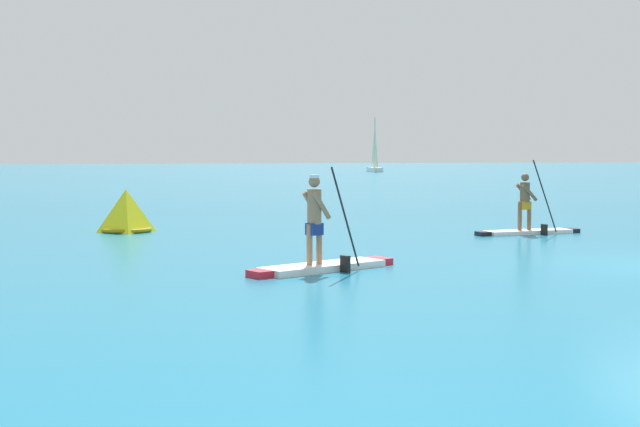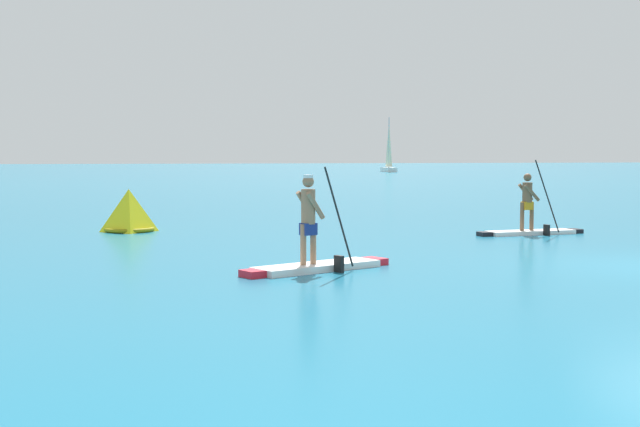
{
  "view_description": "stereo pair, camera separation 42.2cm",
  "coord_description": "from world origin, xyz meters",
  "px_view_note": "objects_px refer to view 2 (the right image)",
  "views": [
    {
      "loc": [
        -11.04,
        -13.11,
        2.1
      ],
      "look_at": [
        -4.68,
        6.58,
        0.68
      ],
      "focal_mm": 47.3,
      "sensor_mm": 36.0,
      "label": 1
    },
    {
      "loc": [
        -10.63,
        -13.24,
        2.1
      ],
      "look_at": [
        -4.68,
        6.58,
        0.68
      ],
      "focal_mm": 47.3,
      "sensor_mm": 36.0,
      "label": 2
    }
  ],
  "objects_px": {
    "paddleboarder_near_left": "(316,253)",
    "race_marker_buoy": "(129,213)",
    "paddleboarder_mid_center": "(530,222)",
    "sailboat_right_horizon": "(389,164)"
  },
  "relations": [
    {
      "from": "paddleboarder_near_left",
      "to": "race_marker_buoy",
      "type": "relative_size",
      "value": 2.23
    },
    {
      "from": "paddleboarder_near_left",
      "to": "paddleboarder_mid_center",
      "type": "bearing_deg",
      "value": 12.67
    },
    {
      "from": "paddleboarder_mid_center",
      "to": "sailboat_right_horizon",
      "type": "bearing_deg",
      "value": 68.57
    },
    {
      "from": "race_marker_buoy",
      "to": "sailboat_right_horizon",
      "type": "bearing_deg",
      "value": 63.95
    },
    {
      "from": "paddleboarder_mid_center",
      "to": "race_marker_buoy",
      "type": "bearing_deg",
      "value": 156.04
    },
    {
      "from": "paddleboarder_near_left",
      "to": "sailboat_right_horizon",
      "type": "relative_size",
      "value": 0.43
    },
    {
      "from": "paddleboarder_near_left",
      "to": "sailboat_right_horizon",
      "type": "height_order",
      "value": "sailboat_right_horizon"
    },
    {
      "from": "paddleboarder_near_left",
      "to": "race_marker_buoy",
      "type": "bearing_deg",
      "value": 84.52
    },
    {
      "from": "paddleboarder_near_left",
      "to": "sailboat_right_horizon",
      "type": "xyz_separation_m",
      "value": [
        36.19,
        88.79,
        0.76
      ]
    },
    {
      "from": "paddleboarder_near_left",
      "to": "sailboat_right_horizon",
      "type": "distance_m",
      "value": 95.89
    }
  ]
}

